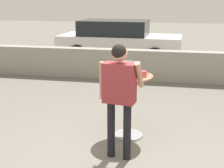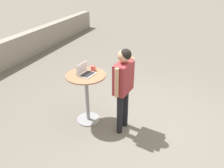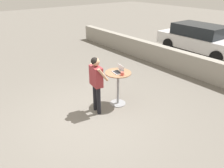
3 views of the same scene
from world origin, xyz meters
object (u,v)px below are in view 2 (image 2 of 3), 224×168
Objects in this scene: cafe_table at (87,91)px; standing_person at (123,81)px; laptop at (85,72)px; coffee_mug at (93,68)px.

standing_person is at bearing -92.25° from cafe_table.
coffee_mug is at bearing -13.32° from laptop.
laptop is at bearing 166.68° from coffee_mug.
laptop reaches higher than cafe_table.
standing_person reaches higher than laptop.
laptop is at bearing 87.18° from standing_person.
standing_person reaches higher than coffee_mug.
laptop is at bearing 42.00° from cafe_table.
standing_person is at bearing -110.55° from coffee_mug.
coffee_mug is at bearing 69.45° from standing_person.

